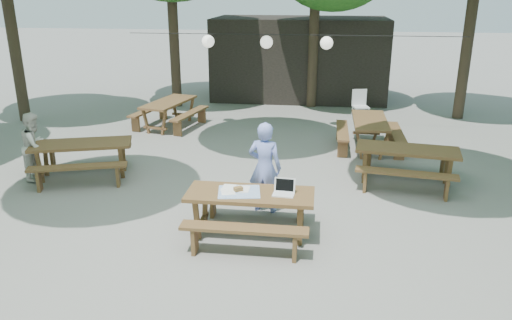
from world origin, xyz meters
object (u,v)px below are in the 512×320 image
at_px(picnic_table_nw, 83,159).
at_px(plastic_chair, 360,111).
at_px(main_picnic_table, 250,214).
at_px(woman, 265,167).
at_px(second_person, 35,146).

height_order(picnic_table_nw, plastic_chair, plastic_chair).
distance_m(main_picnic_table, plastic_chair, 8.12).
bearing_deg(woman, second_person, -0.99).
relative_size(woman, plastic_chair, 1.81).
bearing_deg(picnic_table_nw, second_person, 175.15).
height_order(main_picnic_table, plastic_chair, plastic_chair).
bearing_deg(main_picnic_table, plastic_chair, 74.08).
relative_size(picnic_table_nw, second_person, 1.63).
bearing_deg(second_person, plastic_chair, -57.95).
xyz_separation_m(main_picnic_table, woman, (0.12, 1.00, 0.43)).
relative_size(picnic_table_nw, woman, 1.40).
relative_size(woman, second_person, 1.16).
bearing_deg(main_picnic_table, picnic_table_nw, 150.61).
distance_m(woman, plastic_chair, 7.15).
relative_size(main_picnic_table, picnic_table_nw, 0.87).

